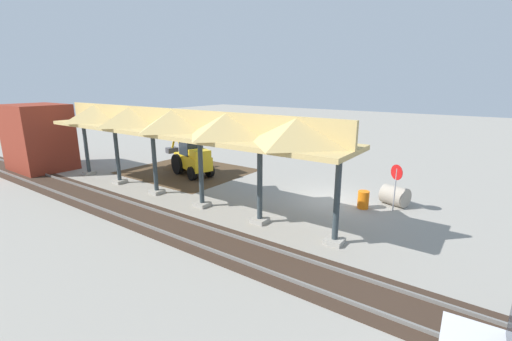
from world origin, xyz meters
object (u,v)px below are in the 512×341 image
Objects in this scene: stop_sign at (396,178)px; concrete_pipe at (395,196)px; traffic_barrel at (363,200)px; brick_utility_building at (39,137)px; backhoe at (192,157)px.

stop_sign reaches higher than concrete_pipe.
traffic_barrel is at bearing 21.61° from stop_sign.
stop_sign is 1.58× the size of concrete_pipe.
brick_utility_building is at bearing 14.60° from traffic_barrel.
backhoe reaches higher than stop_sign.
concrete_pipe is at bearing -79.30° from stop_sign.
traffic_barrel is (-21.90, -5.70, -1.90)m from brick_utility_building.
brick_utility_building reaches higher than backhoe.
concrete_pipe is 24.21m from brick_utility_building.
stop_sign is 0.50× the size of brick_utility_building.
backhoe reaches higher than traffic_barrel.
backhoe reaches higher than concrete_pipe.
brick_utility_building is 5.22× the size of traffic_barrel.
concrete_pipe is 1.66× the size of traffic_barrel.
stop_sign is 1.90m from traffic_barrel.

